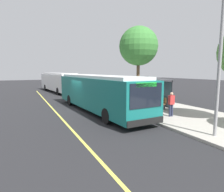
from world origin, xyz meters
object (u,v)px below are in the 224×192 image
Objects in this scene: waiting_bench at (158,103)px; transit_bus_second at (58,82)px; route_sign_post at (147,90)px; pedestrian_commuter at (171,103)px; transit_bus_main at (97,92)px.

transit_bus_second is at bearing -164.81° from waiting_bench.
transit_bus_second reaches higher than waiting_bench.
route_sign_post is at bearing -54.23° from waiting_bench.
transit_bus_second is at bearing -169.64° from pedestrian_commuter.
transit_bus_second is 4.27× the size of route_sign_post.
transit_bus_main is 7.91× the size of waiting_bench.
waiting_bench is at bearing 69.42° from transit_bus_main.
pedestrian_commuter reaches higher than waiting_bench.
route_sign_post is 1.87m from pedestrian_commuter.
transit_bus_main and transit_bus_second have the same top height.
waiting_bench is 3.03m from pedestrian_commuter.
transit_bus_main is 5.90m from pedestrian_commuter.
transit_bus_second is 18.92m from waiting_bench.
pedestrian_commuter is at bearing 52.21° from route_sign_post.
transit_bus_second is (-16.43, -0.16, -0.00)m from transit_bus_main.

